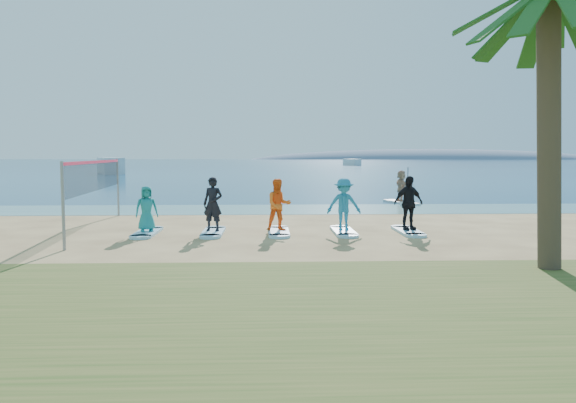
{
  "coord_description": "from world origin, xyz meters",
  "views": [
    {
      "loc": [
        0.57,
        -16.86,
        2.69
      ],
      "look_at": [
        1.32,
        2.0,
        1.1
      ],
      "focal_mm": 35.0,
      "sensor_mm": 36.0,
      "label": 1
    }
  ],
  "objects_px": {
    "boat_offshore_a": "(111,174)",
    "student_0": "(147,209)",
    "surfboard_4": "(408,231)",
    "volleyball_net": "(96,176)",
    "surfboard_0": "(147,233)",
    "surfboard_1": "(213,232)",
    "student_3": "(344,204)",
    "surfboard_3": "(344,231)",
    "student_2": "(279,205)",
    "paddleboarder": "(401,186)",
    "boat_offshore_b": "(352,166)",
    "surfboard_2": "(279,232)",
    "student_1": "(213,204)",
    "student_4": "(408,203)",
    "paddleboard": "(401,202)"
  },
  "relations": [
    {
      "from": "student_1",
      "to": "student_2",
      "type": "height_order",
      "value": "student_1"
    },
    {
      "from": "student_4",
      "to": "surfboard_1",
      "type": "bearing_deg",
      "value": 163.32
    },
    {
      "from": "volleyball_net",
      "to": "paddleboarder",
      "type": "height_order",
      "value": "volleyball_net"
    },
    {
      "from": "student_3",
      "to": "surfboard_4",
      "type": "bearing_deg",
      "value": 0.87
    },
    {
      "from": "surfboard_2",
      "to": "paddleboarder",
      "type": "bearing_deg",
      "value": 58.45
    },
    {
      "from": "student_0",
      "to": "student_3",
      "type": "xyz_separation_m",
      "value": [
        6.7,
        0.0,
        0.13
      ]
    },
    {
      "from": "surfboard_0",
      "to": "surfboard_1",
      "type": "xyz_separation_m",
      "value": [
        2.23,
        0.0,
        0.0
      ]
    },
    {
      "from": "surfboard_1",
      "to": "student_3",
      "type": "relative_size",
      "value": 1.23
    },
    {
      "from": "volleyball_net",
      "to": "student_2",
      "type": "distance_m",
      "value": 6.69
    },
    {
      "from": "volleyball_net",
      "to": "boat_offshore_b",
      "type": "xyz_separation_m",
      "value": [
        26.95,
        114.97,
        -1.9
      ]
    },
    {
      "from": "surfboard_4",
      "to": "volleyball_net",
      "type": "bearing_deg",
      "value": 173.39
    },
    {
      "from": "student_0",
      "to": "surfboard_4",
      "type": "bearing_deg",
      "value": -18.98
    },
    {
      "from": "surfboard_4",
      "to": "boat_offshore_b",
      "type": "bearing_deg",
      "value": 82.17
    },
    {
      "from": "student_2",
      "to": "student_3",
      "type": "distance_m",
      "value": 2.23
    },
    {
      "from": "boat_offshore_a",
      "to": "surfboard_4",
      "type": "bearing_deg",
      "value": -89.04
    },
    {
      "from": "surfboard_0",
      "to": "surfboard_1",
      "type": "height_order",
      "value": "same"
    },
    {
      "from": "student_2",
      "to": "student_4",
      "type": "relative_size",
      "value": 0.95
    },
    {
      "from": "paddleboard",
      "to": "student_3",
      "type": "bearing_deg",
      "value": -127.46
    },
    {
      "from": "boat_offshore_a",
      "to": "student_1",
      "type": "distance_m",
      "value": 64.33
    },
    {
      "from": "boat_offshore_b",
      "to": "surfboard_0",
      "type": "distance_m",
      "value": 118.88
    },
    {
      "from": "paddleboarder",
      "to": "surfboard_1",
      "type": "xyz_separation_m",
      "value": [
        -9.23,
        -11.4,
        -0.93
      ]
    },
    {
      "from": "paddleboard",
      "to": "surfboard_1",
      "type": "height_order",
      "value": "paddleboard"
    },
    {
      "from": "boat_offshore_b",
      "to": "student_4",
      "type": "xyz_separation_m",
      "value": [
        -15.98,
        -116.24,
        1.02
      ]
    },
    {
      "from": "boat_offshore_a",
      "to": "student_1",
      "type": "bearing_deg",
      "value": -94.52
    },
    {
      "from": "student_0",
      "to": "student_2",
      "type": "distance_m",
      "value": 4.47
    },
    {
      "from": "paddleboard",
      "to": "boat_offshore_a",
      "type": "xyz_separation_m",
      "value": [
        -29.34,
        49.7,
        -0.06
      ]
    },
    {
      "from": "student_2",
      "to": "student_3",
      "type": "height_order",
      "value": "student_3"
    },
    {
      "from": "surfboard_4",
      "to": "surfboard_0",
      "type": "bearing_deg",
      "value": 180.0
    },
    {
      "from": "boat_offshore_b",
      "to": "surfboard_1",
      "type": "distance_m",
      "value": 118.44
    },
    {
      "from": "surfboard_2",
      "to": "surfboard_3",
      "type": "bearing_deg",
      "value": 0.0
    },
    {
      "from": "student_1",
      "to": "surfboard_3",
      "type": "height_order",
      "value": "student_1"
    },
    {
      "from": "boat_offshore_b",
      "to": "surfboard_4",
      "type": "height_order",
      "value": "boat_offshore_b"
    },
    {
      "from": "student_0",
      "to": "student_3",
      "type": "relative_size",
      "value": 0.86
    },
    {
      "from": "paddleboarder",
      "to": "student_2",
      "type": "bearing_deg",
      "value": 137.2
    },
    {
      "from": "student_0",
      "to": "surfboard_4",
      "type": "relative_size",
      "value": 0.7
    },
    {
      "from": "surfboard_3",
      "to": "student_4",
      "type": "height_order",
      "value": "student_4"
    },
    {
      "from": "paddleboard",
      "to": "student_3",
      "type": "xyz_separation_m",
      "value": [
        -4.76,
        -11.4,
        0.92
      ]
    },
    {
      "from": "surfboard_2",
      "to": "student_4",
      "type": "distance_m",
      "value": 4.57
    },
    {
      "from": "student_1",
      "to": "surfboard_2",
      "type": "relative_size",
      "value": 0.84
    },
    {
      "from": "volleyball_net",
      "to": "surfboard_1",
      "type": "distance_m",
      "value": 4.83
    },
    {
      "from": "paddleboard",
      "to": "surfboard_3",
      "type": "height_order",
      "value": "paddleboard"
    },
    {
      "from": "surfboard_2",
      "to": "student_2",
      "type": "distance_m",
      "value": 0.93
    },
    {
      "from": "volleyball_net",
      "to": "paddleboard",
      "type": "xyz_separation_m",
      "value": [
        13.5,
        10.13,
        -1.84
      ]
    },
    {
      "from": "paddleboarder",
      "to": "boat_offshore_b",
      "type": "relative_size",
      "value": 0.3
    },
    {
      "from": "student_2",
      "to": "surfboard_4",
      "type": "distance_m",
      "value": 4.56
    },
    {
      "from": "student_1",
      "to": "student_2",
      "type": "relative_size",
      "value": 1.04
    },
    {
      "from": "surfboard_3",
      "to": "student_2",
      "type": "bearing_deg",
      "value": 180.0
    },
    {
      "from": "surfboard_0",
      "to": "student_3",
      "type": "xyz_separation_m",
      "value": [
        6.7,
        0.0,
        0.94
      ]
    },
    {
      "from": "boat_offshore_a",
      "to": "student_0",
      "type": "xyz_separation_m",
      "value": [
        17.87,
        -61.09,
        0.86
      ]
    },
    {
      "from": "student_0",
      "to": "surfboard_1",
      "type": "relative_size",
      "value": 0.7
    }
  ]
}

